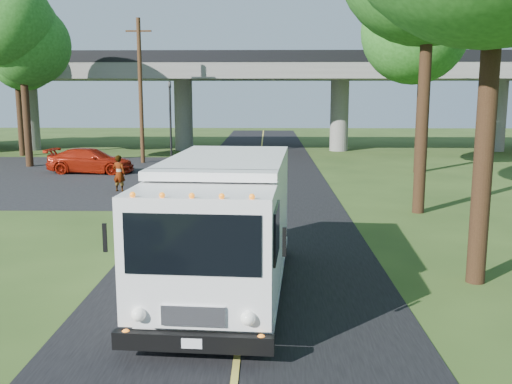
{
  "coord_description": "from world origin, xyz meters",
  "views": [
    {
      "loc": [
        0.51,
        -12.19,
        4.5
      ],
      "look_at": [
        0.17,
        4.27,
        1.6
      ],
      "focal_mm": 40.0,
      "sensor_mm": 36.0,
      "label": 1
    }
  ],
  "objects_px": {
    "traffic_signal": "(170,112)",
    "utility_pole": "(141,90)",
    "step_van": "(223,222)",
    "red_sedan": "(91,161)",
    "pedestrian": "(119,174)",
    "tree_right_far": "(429,20)",
    "tree_left_far": "(17,48)",
    "tree_left_lot": "(23,33)"
  },
  "relations": [
    {
      "from": "utility_pole",
      "to": "tree_left_far",
      "type": "height_order",
      "value": "tree_left_far"
    },
    {
      "from": "tree_left_far",
      "to": "tree_right_far",
      "type": "bearing_deg",
      "value": -17.1
    },
    {
      "from": "traffic_signal",
      "to": "tree_left_lot",
      "type": "xyz_separation_m",
      "value": [
        -7.79,
        -4.16,
        4.7
      ]
    },
    {
      "from": "step_van",
      "to": "traffic_signal",
      "type": "bearing_deg",
      "value": 106.11
    },
    {
      "from": "tree_right_far",
      "to": "tree_left_far",
      "type": "height_order",
      "value": "tree_right_far"
    },
    {
      "from": "utility_pole",
      "to": "tree_left_lot",
      "type": "xyz_separation_m",
      "value": [
        -6.29,
        -2.16,
        3.31
      ]
    },
    {
      "from": "traffic_signal",
      "to": "red_sedan",
      "type": "bearing_deg",
      "value": -117.08
    },
    {
      "from": "tree_left_far",
      "to": "step_van",
      "type": "height_order",
      "value": "tree_left_far"
    },
    {
      "from": "red_sedan",
      "to": "pedestrian",
      "type": "height_order",
      "value": "pedestrian"
    },
    {
      "from": "utility_pole",
      "to": "pedestrian",
      "type": "height_order",
      "value": "utility_pole"
    },
    {
      "from": "red_sedan",
      "to": "tree_left_far",
      "type": "bearing_deg",
      "value": 45.1
    },
    {
      "from": "traffic_signal",
      "to": "pedestrian",
      "type": "distance_m",
      "value": 12.93
    },
    {
      "from": "traffic_signal",
      "to": "utility_pole",
      "type": "xyz_separation_m",
      "value": [
        -1.5,
        -2.0,
        1.4
      ]
    },
    {
      "from": "red_sedan",
      "to": "tree_right_far",
      "type": "bearing_deg",
      "value": -84.28
    },
    {
      "from": "red_sedan",
      "to": "traffic_signal",
      "type": "bearing_deg",
      "value": -22.93
    },
    {
      "from": "traffic_signal",
      "to": "tree_right_far",
      "type": "xyz_separation_m",
      "value": [
        15.21,
        -6.16,
        5.1
      ]
    },
    {
      "from": "pedestrian",
      "to": "tree_left_lot",
      "type": "bearing_deg",
      "value": -31.7
    },
    {
      "from": "traffic_signal",
      "to": "utility_pole",
      "type": "bearing_deg",
      "value": -126.87
    },
    {
      "from": "tree_right_far",
      "to": "tree_left_lot",
      "type": "xyz_separation_m",
      "value": [
        -23.0,
        2.0,
        -0.4
      ]
    },
    {
      "from": "tree_left_far",
      "to": "pedestrian",
      "type": "relative_size",
      "value": 5.87
    },
    {
      "from": "tree_right_far",
      "to": "tree_left_far",
      "type": "xyz_separation_m",
      "value": [
        -26.0,
        8.0,
        -0.85
      ]
    },
    {
      "from": "traffic_signal",
      "to": "utility_pole",
      "type": "relative_size",
      "value": 0.58
    },
    {
      "from": "tree_left_lot",
      "to": "tree_left_far",
      "type": "xyz_separation_m",
      "value": [
        -3.0,
        6.0,
        -0.45
      ]
    },
    {
      "from": "pedestrian",
      "to": "tree_left_far",
      "type": "bearing_deg",
      "value": -37.21
    },
    {
      "from": "red_sedan",
      "to": "pedestrian",
      "type": "relative_size",
      "value": 2.84
    },
    {
      "from": "tree_left_lot",
      "to": "red_sedan",
      "type": "relative_size",
      "value": 2.2
    },
    {
      "from": "tree_left_lot",
      "to": "traffic_signal",
      "type": "bearing_deg",
      "value": 28.11
    },
    {
      "from": "utility_pole",
      "to": "tree_left_far",
      "type": "relative_size",
      "value": 0.91
    },
    {
      "from": "tree_left_lot",
      "to": "step_van",
      "type": "xyz_separation_m",
      "value": [
        13.33,
        -21.69,
        -6.26
      ]
    },
    {
      "from": "utility_pole",
      "to": "step_van",
      "type": "xyz_separation_m",
      "value": [
        7.03,
        -23.86,
        -2.95
      ]
    },
    {
      "from": "pedestrian",
      "to": "red_sedan",
      "type": "bearing_deg",
      "value": -45.46
    },
    {
      "from": "red_sedan",
      "to": "utility_pole",
      "type": "bearing_deg",
      "value": -18.1
    },
    {
      "from": "utility_pole",
      "to": "pedestrian",
      "type": "xyz_separation_m",
      "value": [
        1.26,
        -10.71,
        -3.75
      ]
    },
    {
      "from": "tree_left_far",
      "to": "pedestrian",
      "type": "bearing_deg",
      "value": -54.04
    },
    {
      "from": "traffic_signal",
      "to": "tree_left_lot",
      "type": "distance_m",
      "value": 10.01
    },
    {
      "from": "tree_right_far",
      "to": "tree_left_lot",
      "type": "distance_m",
      "value": 23.09
    },
    {
      "from": "tree_left_lot",
      "to": "red_sedan",
      "type": "xyz_separation_m",
      "value": [
        4.38,
        -2.51,
        -7.21
      ]
    },
    {
      "from": "utility_pole",
      "to": "tree_left_far",
      "type": "distance_m",
      "value": 10.45
    },
    {
      "from": "traffic_signal",
      "to": "red_sedan",
      "type": "relative_size",
      "value": 1.09
    },
    {
      "from": "tree_left_far",
      "to": "traffic_signal",
      "type": "bearing_deg",
      "value": -9.65
    },
    {
      "from": "tree_left_lot",
      "to": "tree_left_far",
      "type": "distance_m",
      "value": 6.72
    },
    {
      "from": "step_van",
      "to": "tree_right_far",
      "type": "bearing_deg",
      "value": 67.87
    }
  ]
}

